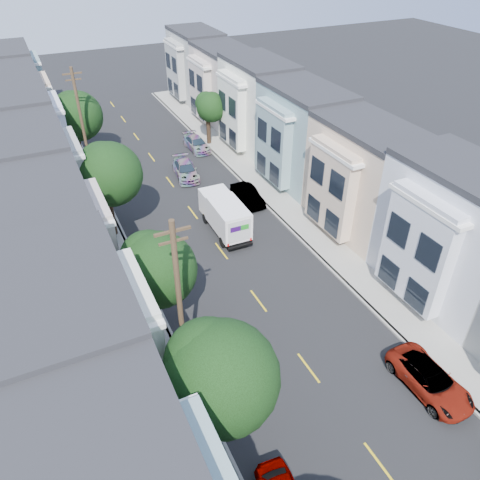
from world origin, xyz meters
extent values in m
plane|color=black|center=(0.00, 0.00, 0.00)|extent=(160.00, 160.00, 0.00)
cube|color=black|center=(0.00, 15.00, 0.01)|extent=(12.00, 70.00, 0.02)
cube|color=gray|center=(-6.05, 15.00, 0.07)|extent=(0.30, 70.00, 0.15)
cube|color=gray|center=(6.05, 15.00, 0.07)|extent=(0.30, 70.00, 0.15)
cube|color=gray|center=(-7.35, 15.00, 0.07)|extent=(2.60, 70.00, 0.15)
cube|color=gray|center=(7.35, 15.00, 0.07)|extent=(2.60, 70.00, 0.15)
cube|color=gold|center=(0.00, 15.00, 0.00)|extent=(0.12, 70.00, 0.01)
cube|color=beige|center=(-11.15, 15.00, 0.00)|extent=(5.00, 70.00, 8.50)
cube|color=beige|center=(11.15, 15.00, 0.00)|extent=(5.00, 70.00, 8.50)
cylinder|color=black|center=(-6.60, -2.65, 1.92)|extent=(0.44, 0.44, 3.85)
sphere|color=#1A4417|center=(-6.30, -2.65, 5.49)|extent=(4.70, 4.70, 4.70)
cylinder|color=black|center=(-6.60, 5.98, 1.59)|extent=(0.44, 0.44, 3.18)
sphere|color=#1A4417|center=(-6.30, 5.98, 4.67)|extent=(4.27, 4.27, 4.27)
cylinder|color=black|center=(-6.60, 17.46, 1.74)|extent=(0.44, 0.44, 3.49)
sphere|color=#1A4417|center=(-6.30, 17.46, 5.13)|extent=(4.70, 4.70, 4.70)
cylinder|color=black|center=(-6.60, 31.52, 1.58)|extent=(0.44, 0.44, 3.16)
sphere|color=#1A4417|center=(-6.30, 31.52, 4.81)|extent=(4.70, 4.70, 4.70)
cylinder|color=black|center=(6.60, 30.58, 1.47)|extent=(0.44, 0.44, 2.94)
sphere|color=#1A4417|center=(6.90, 30.58, 4.03)|extent=(3.10, 3.10, 3.10)
cylinder|color=#42301E|center=(-6.30, 2.00, 5.00)|extent=(0.26, 0.26, 10.00)
cube|color=#42301E|center=(-6.30, 2.00, 9.60)|extent=(1.60, 0.12, 0.12)
cylinder|color=#42301E|center=(-6.30, 28.00, 5.00)|extent=(0.26, 0.26, 10.00)
cube|color=#42301E|center=(-6.30, 28.00, 9.60)|extent=(1.60, 0.12, 0.12)
cube|color=white|center=(1.33, 13.50, 1.68)|extent=(2.16, 3.87, 2.12)
cube|color=white|center=(1.33, 16.34, 1.60)|extent=(2.16, 1.80, 1.95)
cube|color=black|center=(1.33, 14.31, 0.51)|extent=(1.99, 5.56, 0.22)
cube|color=#2D0A51|center=(1.02, 11.56, 1.93)|extent=(0.81, 0.04, 0.40)
cube|color=#198C1E|center=(1.74, 11.56, 1.93)|extent=(0.63, 0.04, 0.40)
cylinder|color=black|center=(0.36, 12.44, 0.41)|extent=(0.25, 0.81, 0.81)
cylinder|color=black|center=(2.30, 12.44, 0.41)|extent=(0.25, 0.81, 0.81)
cylinder|color=black|center=(0.36, 16.07, 0.41)|extent=(0.25, 0.81, 0.81)
cylinder|color=black|center=(2.30, 16.07, 0.41)|extent=(0.25, 0.81, 0.81)
imported|color=black|center=(1.73, 24.44, 0.69)|extent=(2.51, 4.80, 1.38)
imported|color=#959DA6|center=(-4.90, 1.75, 0.61)|extent=(2.06, 4.41, 1.22)
imported|color=black|center=(-4.90, 12.35, 0.68)|extent=(2.02, 4.35, 1.36)
imported|color=white|center=(4.90, -3.79, 0.67)|extent=(2.27, 4.83, 1.34)
imported|color=black|center=(4.90, 17.60, 0.67)|extent=(1.55, 4.08, 1.35)
imported|color=black|center=(4.90, 29.84, 0.65)|extent=(1.92, 4.35, 1.29)
camera|label=1|loc=(-10.64, -13.75, 20.36)|focal=35.00mm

